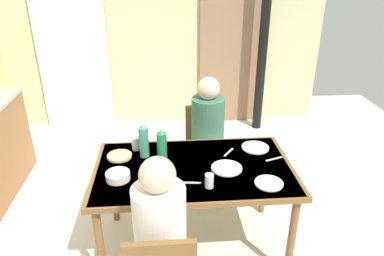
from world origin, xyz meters
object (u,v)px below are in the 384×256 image
(person_near_diner, at_px, (160,224))
(serving_bowl_center, at_px, (118,176))
(person_far_diner, at_px, (208,124))
(water_bottle_green_near, at_px, (144,141))
(dining_table, at_px, (194,175))
(chair_far_diner, at_px, (206,145))
(water_bottle_green_far, at_px, (162,145))

(person_near_diner, bearing_deg, serving_bowl_center, 118.33)
(person_near_diner, relative_size, person_far_diner, 1.00)
(person_near_diner, relative_size, water_bottle_green_near, 2.78)
(dining_table, xyz_separation_m, person_far_diner, (0.19, 0.66, 0.11))
(person_far_diner, distance_m, serving_bowl_center, 1.07)
(chair_far_diner, bearing_deg, dining_table, 76.81)
(chair_far_diner, distance_m, water_bottle_green_far, 0.86)
(dining_table, height_order, person_near_diner, person_near_diner)
(chair_far_diner, bearing_deg, person_near_diner, 73.32)
(dining_table, bearing_deg, serving_bowl_center, -167.54)
(chair_far_diner, distance_m, person_near_diner, 1.55)
(water_bottle_green_far, bearing_deg, serving_bowl_center, -140.88)
(person_far_diner, height_order, water_bottle_green_far, person_far_diner)
(dining_table, relative_size, water_bottle_green_far, 5.72)
(serving_bowl_center, bearing_deg, chair_far_diner, 51.54)
(chair_far_diner, relative_size, water_bottle_green_far, 3.37)
(person_near_diner, distance_m, serving_bowl_center, 0.61)
(dining_table, distance_m, serving_bowl_center, 0.56)
(water_bottle_green_near, height_order, water_bottle_green_far, water_bottle_green_near)
(dining_table, height_order, water_bottle_green_far, water_bottle_green_far)
(dining_table, distance_m, water_bottle_green_far, 0.33)
(person_far_diner, height_order, serving_bowl_center, person_far_diner)
(chair_far_diner, xyz_separation_m, water_bottle_green_far, (-0.42, -0.66, 0.37))
(person_near_diner, distance_m, water_bottle_green_far, 0.80)
(person_near_diner, height_order, water_bottle_green_near, person_near_diner)
(person_far_diner, bearing_deg, person_near_diner, 71.71)
(chair_far_diner, bearing_deg, person_far_diner, 90.00)
(person_near_diner, height_order, water_bottle_green_far, person_near_diner)
(water_bottle_green_far, bearing_deg, dining_table, -29.98)
(person_near_diner, relative_size, water_bottle_green_far, 2.99)
(serving_bowl_center, bearing_deg, dining_table, 12.46)
(person_near_diner, xyz_separation_m, water_bottle_green_near, (-0.12, 0.85, 0.09))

